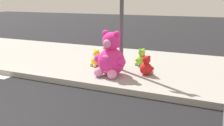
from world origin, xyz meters
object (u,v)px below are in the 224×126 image
plush_pink_large (111,58)px  plush_lime (141,59)px  plush_brown (107,54)px  plush_red (146,67)px  sign_pole (122,9)px  plush_yellow (96,59)px

plush_pink_large → plush_lime: bearing=70.5°
plush_brown → plush_lime: plush_brown is taller
plush_red → plush_lime: size_ratio=1.02×
plush_pink_large → plush_brown: 1.40m
sign_pole → plush_lime: 1.68m
plush_lime → plush_red: bearing=-64.2°
plush_pink_large → plush_lime: (0.45, 1.27, -0.26)m
plush_yellow → plush_brown: bearing=77.8°
plush_yellow → plush_red: bearing=-8.4°
plush_brown → plush_lime: (1.11, 0.05, -0.04)m
plush_brown → plush_yellow: bearing=-102.2°
plush_pink_large → plush_yellow: (-0.78, 0.67, -0.27)m
plush_pink_large → plush_lime: plush_pink_large is taller
plush_red → plush_yellow: (-1.63, 0.24, -0.01)m
plush_brown → plush_red: bearing=-27.6°
plush_red → plush_lime: plush_red is taller
plush_lime → plush_yellow: 1.37m
plush_red → plush_brown: bearing=152.4°
plush_red → plush_yellow: bearing=171.6°
plush_pink_large → sign_pole: bearing=83.2°
plush_brown → sign_pole: bearing=-40.9°
sign_pole → plush_yellow: (-0.85, 0.08, -1.49)m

